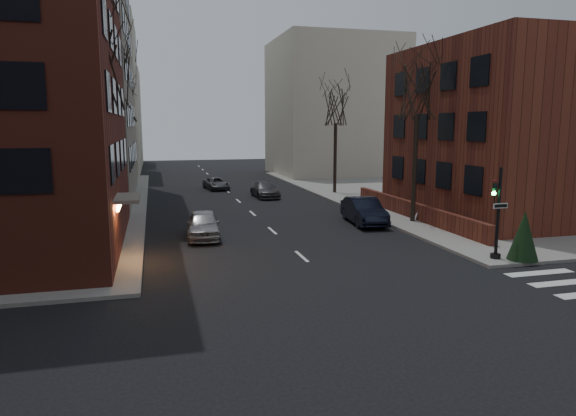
% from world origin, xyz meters
% --- Properties ---
extents(ground, '(160.00, 160.00, 0.00)m').
position_xyz_m(ground, '(0.00, 0.00, 0.00)').
color(ground, black).
rests_on(ground, ground).
extents(sidewalk_far_right, '(44.00, 44.00, 0.15)m').
position_xyz_m(sidewalk_far_right, '(29.00, 30.00, 0.07)').
color(sidewalk_far_right, gray).
rests_on(sidewalk_far_right, ground).
extents(building_right_brick, '(12.00, 14.00, 11.00)m').
position_xyz_m(building_right_brick, '(16.50, 19.00, 5.50)').
color(building_right_brick, maroon).
rests_on(building_right_brick, ground).
extents(low_wall_right, '(0.35, 16.00, 1.00)m').
position_xyz_m(low_wall_right, '(9.30, 19.00, 0.65)').
color(low_wall_right, maroon).
rests_on(low_wall_right, sidewalk_far_right).
extents(building_distant_la, '(14.00, 16.00, 18.00)m').
position_xyz_m(building_distant_la, '(-15.00, 55.00, 9.00)').
color(building_distant_la, beige).
rests_on(building_distant_la, ground).
extents(building_distant_ra, '(14.00, 14.00, 16.00)m').
position_xyz_m(building_distant_ra, '(15.00, 50.00, 8.00)').
color(building_distant_ra, beige).
rests_on(building_distant_ra, ground).
extents(building_distant_lb, '(10.00, 12.00, 14.00)m').
position_xyz_m(building_distant_lb, '(-13.00, 72.00, 7.00)').
color(building_distant_lb, beige).
rests_on(building_distant_lb, ground).
extents(traffic_signal, '(0.76, 0.44, 4.00)m').
position_xyz_m(traffic_signal, '(7.94, 8.99, 1.91)').
color(traffic_signal, black).
rests_on(traffic_signal, sidewalk_far_right).
extents(tree_left_a, '(4.18, 4.18, 10.26)m').
position_xyz_m(tree_left_a, '(-8.80, 14.00, 8.47)').
color(tree_left_a, '#2D231C').
rests_on(tree_left_a, sidewalk_far_left).
extents(tree_left_b, '(4.40, 4.40, 10.80)m').
position_xyz_m(tree_left_b, '(-8.80, 26.00, 8.91)').
color(tree_left_b, '#2D231C').
rests_on(tree_left_b, sidewalk_far_left).
extents(tree_left_c, '(3.96, 3.96, 9.72)m').
position_xyz_m(tree_left_c, '(-8.80, 40.00, 8.03)').
color(tree_left_c, '#2D231C').
rests_on(tree_left_c, sidewalk_far_left).
extents(tree_right_a, '(3.96, 3.96, 9.72)m').
position_xyz_m(tree_right_a, '(8.80, 18.00, 8.03)').
color(tree_right_a, '#2D231C').
rests_on(tree_right_a, sidewalk_far_right).
extents(tree_right_b, '(3.74, 3.74, 9.18)m').
position_xyz_m(tree_right_b, '(8.80, 32.00, 7.59)').
color(tree_right_b, '#2D231C').
rests_on(tree_right_b, sidewalk_far_right).
extents(streetlamp_near, '(0.36, 0.36, 6.28)m').
position_xyz_m(streetlamp_near, '(-8.20, 22.00, 4.24)').
color(streetlamp_near, black).
rests_on(streetlamp_near, sidewalk_far_left).
extents(streetlamp_far, '(0.36, 0.36, 6.28)m').
position_xyz_m(streetlamp_far, '(-8.20, 42.00, 4.24)').
color(streetlamp_far, black).
rests_on(streetlamp_far, sidewalk_far_left).
extents(parked_sedan, '(2.12, 4.97, 1.59)m').
position_xyz_m(parked_sedan, '(5.84, 18.58, 0.80)').
color(parked_sedan, black).
rests_on(parked_sedan, ground).
extents(car_lane_silver, '(2.03, 4.39, 1.46)m').
position_xyz_m(car_lane_silver, '(-3.96, 17.06, 0.73)').
color(car_lane_silver, '#939297').
rests_on(car_lane_silver, ground).
extents(car_lane_gray, '(1.94, 4.50, 1.29)m').
position_xyz_m(car_lane_gray, '(2.48, 31.54, 0.65)').
color(car_lane_gray, '#424146').
rests_on(car_lane_gray, ground).
extents(car_lane_far, '(2.36, 4.22, 1.12)m').
position_xyz_m(car_lane_far, '(-0.80, 37.78, 0.56)').
color(car_lane_far, '#45444A').
rests_on(car_lane_far, ground).
extents(sandwich_board, '(0.48, 0.58, 0.82)m').
position_xyz_m(sandwich_board, '(9.33, 18.26, 0.56)').
color(sandwich_board, white).
rests_on(sandwich_board, sidewalk_far_right).
extents(evergreen_shrub, '(1.37, 1.37, 2.15)m').
position_xyz_m(evergreen_shrub, '(8.98, 8.50, 1.22)').
color(evergreen_shrub, '#163216').
rests_on(evergreen_shrub, sidewalk_far_right).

